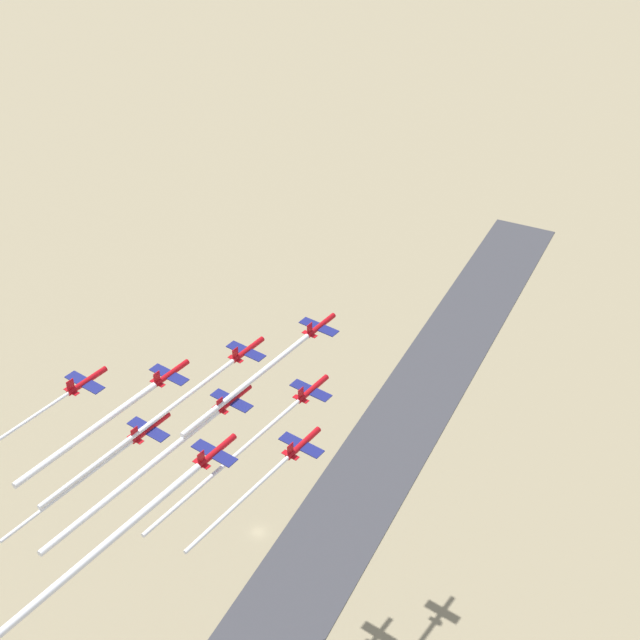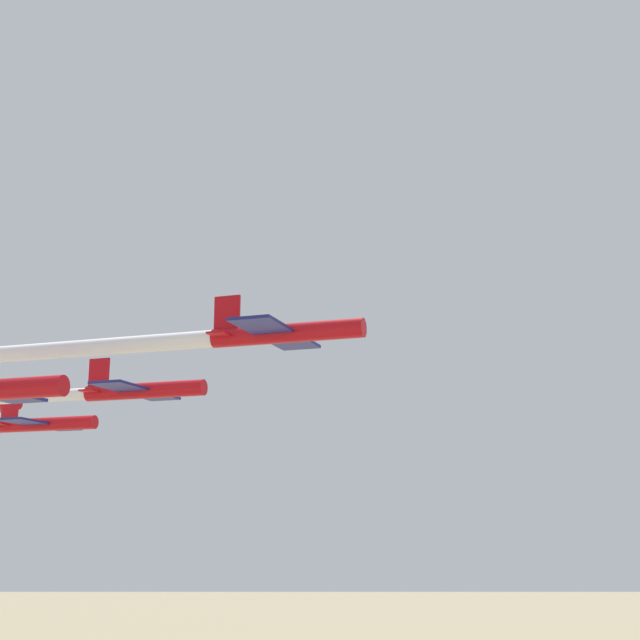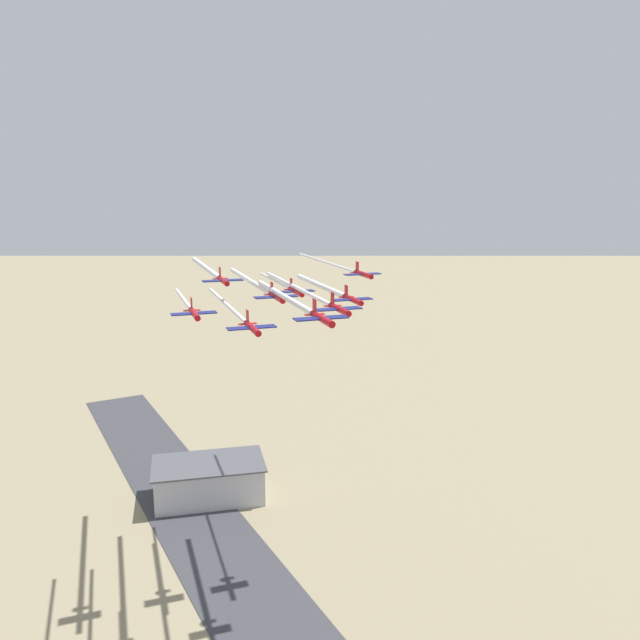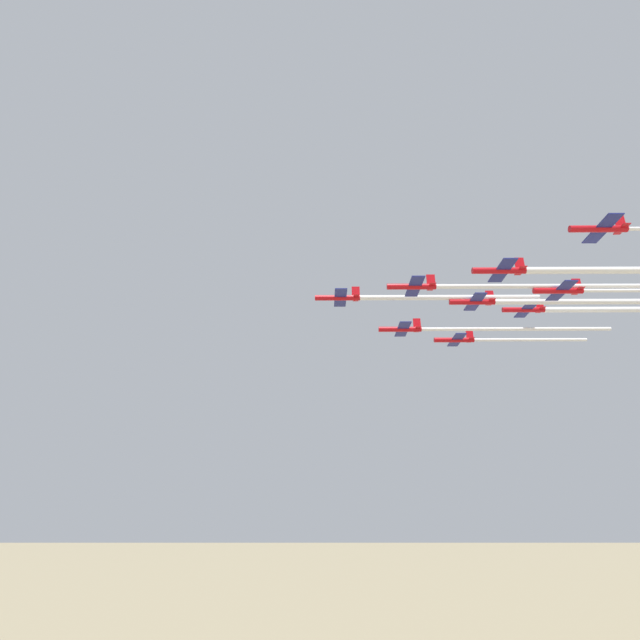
{
  "view_description": "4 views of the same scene",
  "coord_description": "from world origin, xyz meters",
  "px_view_note": "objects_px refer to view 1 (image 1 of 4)",
  "views": [
    {
      "loc": [
        133.11,
        -120.18,
        200.68
      ],
      "look_at": [
        17.59,
        7.54,
        80.43
      ],
      "focal_mm": 50.0,
      "sensor_mm": 36.0,
      "label": 1
    },
    {
      "loc": [
        69.68,
        32.11,
        67.59
      ],
      "look_at": [
        13.58,
        6.2,
        82.19
      ],
      "focal_mm": 50.0,
      "sensor_mm": 36.0,
      "label": 2
    },
    {
      "loc": [
        43.27,
        111.88,
        102.47
      ],
      "look_at": [
        17.89,
        -0.06,
        78.6
      ],
      "focal_mm": 35.0,
      "sensor_mm": 36.0,
      "label": 3
    },
    {
      "loc": [
        -86.56,
        -1.43,
        30.75
      ],
      "look_at": [
        19.51,
        10.45,
        74.95
      ],
      "focal_mm": 28.0,
      "sensor_mm": 36.0,
      "label": 4
    }
  ],
  "objects_px": {
    "jet_1": "(247,350)",
    "jet_7": "(149,428)",
    "jet_3": "(170,374)",
    "jet_8": "(215,452)",
    "jet_5": "(302,444)",
    "jet_2": "(312,390)",
    "jet_0": "(320,326)",
    "jet_6": "(86,382)",
    "jet_4": "(232,400)"
  },
  "relations": [
    {
      "from": "jet_1",
      "to": "jet_7",
      "type": "distance_m",
      "value": 31.35
    },
    {
      "from": "jet_3",
      "to": "jet_5",
      "type": "bearing_deg",
      "value": 0.0
    },
    {
      "from": "jet_1",
      "to": "jet_3",
      "type": "distance_m",
      "value": 18.21
    },
    {
      "from": "jet_5",
      "to": "jet_8",
      "type": "distance_m",
      "value": 18.76
    },
    {
      "from": "jet_6",
      "to": "jet_7",
      "type": "xyz_separation_m",
      "value": [
        18.33,
        1.95,
        -3.63
      ]
    },
    {
      "from": "jet_2",
      "to": "jet_8",
      "type": "height_order",
      "value": "jet_8"
    },
    {
      "from": "jet_6",
      "to": "jet_8",
      "type": "height_order",
      "value": "jet_6"
    },
    {
      "from": "jet_4",
      "to": "jet_5",
      "type": "distance_m",
      "value": 18.62
    },
    {
      "from": "jet_6",
      "to": "jet_5",
      "type": "bearing_deg",
      "value": 18.78
    },
    {
      "from": "jet_2",
      "to": "jet_4",
      "type": "height_order",
      "value": "jet_4"
    },
    {
      "from": "jet_0",
      "to": "jet_1",
      "type": "bearing_deg",
      "value": -120.47
    },
    {
      "from": "jet_2",
      "to": "jet_3",
      "type": "xyz_separation_m",
      "value": [
        -25.83,
        -18.5,
        1.56
      ]
    },
    {
      "from": "jet_1",
      "to": "jet_4",
      "type": "distance_m",
      "value": 18.18
    },
    {
      "from": "jet_0",
      "to": "jet_7",
      "type": "relative_size",
      "value": 1.0
    },
    {
      "from": "jet_1",
      "to": "jet_6",
      "type": "relative_size",
      "value": 1.0
    },
    {
      "from": "jet_0",
      "to": "jet_3",
      "type": "xyz_separation_m",
      "value": [
        -15.01,
        -33.1,
        -2.77
      ]
    },
    {
      "from": "jet_2",
      "to": "jet_6",
      "type": "relative_size",
      "value": 1.0
    },
    {
      "from": "jet_0",
      "to": "jet_6",
      "type": "xyz_separation_m",
      "value": [
        -22.52,
        -49.66,
        0.87
      ]
    },
    {
      "from": "jet_2",
      "to": "jet_4",
      "type": "relative_size",
      "value": 1.0
    },
    {
      "from": "jet_7",
      "to": "jet_8",
      "type": "xyz_separation_m",
      "value": [
        18.33,
        1.95,
        3.63
      ]
    },
    {
      "from": "jet_1",
      "to": "jet_3",
      "type": "bearing_deg",
      "value": -120.47
    },
    {
      "from": "jet_1",
      "to": "jet_7",
      "type": "height_order",
      "value": "jet_1"
    },
    {
      "from": "jet_6",
      "to": "jet_8",
      "type": "distance_m",
      "value": 36.86
    },
    {
      "from": "jet_3",
      "to": "jet_7",
      "type": "bearing_deg",
      "value": -59.53
    },
    {
      "from": "jet_0",
      "to": "jet_8",
      "type": "relative_size",
      "value": 1.0
    },
    {
      "from": "jet_5",
      "to": "jet_7",
      "type": "distance_m",
      "value": 31.79
    },
    {
      "from": "jet_0",
      "to": "jet_8",
      "type": "height_order",
      "value": "jet_8"
    },
    {
      "from": "jet_2",
      "to": "jet_8",
      "type": "distance_m",
      "value": 31.76
    },
    {
      "from": "jet_0",
      "to": "jet_5",
      "type": "bearing_deg",
      "value": -59.53
    },
    {
      "from": "jet_7",
      "to": "jet_8",
      "type": "bearing_deg",
      "value": 0.0
    },
    {
      "from": "jet_3",
      "to": "jet_5",
      "type": "relative_size",
      "value": 1.0
    },
    {
      "from": "jet_0",
      "to": "jet_6",
      "type": "distance_m",
      "value": 54.53
    },
    {
      "from": "jet_5",
      "to": "jet_8",
      "type": "bearing_deg",
      "value": -120.47
    },
    {
      "from": "jet_3",
      "to": "jet_5",
      "type": "distance_m",
      "value": 36.87
    },
    {
      "from": "jet_3",
      "to": "jet_6",
      "type": "height_order",
      "value": "jet_6"
    },
    {
      "from": "jet_3",
      "to": "jet_4",
      "type": "height_order",
      "value": "jet_4"
    },
    {
      "from": "jet_5",
      "to": "jet_7",
      "type": "bearing_deg",
      "value": -150.46
    },
    {
      "from": "jet_0",
      "to": "jet_2",
      "type": "xyz_separation_m",
      "value": [
        10.82,
        -14.6,
        -4.33
      ]
    },
    {
      "from": "jet_1",
      "to": "jet_2",
      "type": "distance_m",
      "value": 18.62
    },
    {
      "from": "jet_5",
      "to": "jet_8",
      "type": "xyz_separation_m",
      "value": [
        -7.51,
        -16.55,
        4.65
      ]
    },
    {
      "from": "jet_4",
      "to": "jet_6",
      "type": "height_order",
      "value": "jet_6"
    },
    {
      "from": "jet_1",
      "to": "jet_5",
      "type": "xyz_separation_m",
      "value": [
        29.15,
        -12.65,
        -2.11
      ]
    },
    {
      "from": "jet_2",
      "to": "jet_0",
      "type": "bearing_deg",
      "value": 120.47
    },
    {
      "from": "jet_3",
      "to": "jet_6",
      "type": "bearing_deg",
      "value": -120.47
    },
    {
      "from": "jet_3",
      "to": "jet_8",
      "type": "relative_size",
      "value": 1.0
    },
    {
      "from": "jet_7",
      "to": "jet_8",
      "type": "relative_size",
      "value": 1.0
    },
    {
      "from": "jet_6",
      "to": "jet_7",
      "type": "distance_m",
      "value": 18.78
    },
    {
      "from": "jet_2",
      "to": "jet_6",
      "type": "xyz_separation_m",
      "value": [
        -33.34,
        -35.05,
        5.2
      ]
    },
    {
      "from": "jet_0",
      "to": "jet_5",
      "type": "relative_size",
      "value": 1.0
    },
    {
      "from": "jet_0",
      "to": "jet_3",
      "type": "height_order",
      "value": "jet_0"
    }
  ]
}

